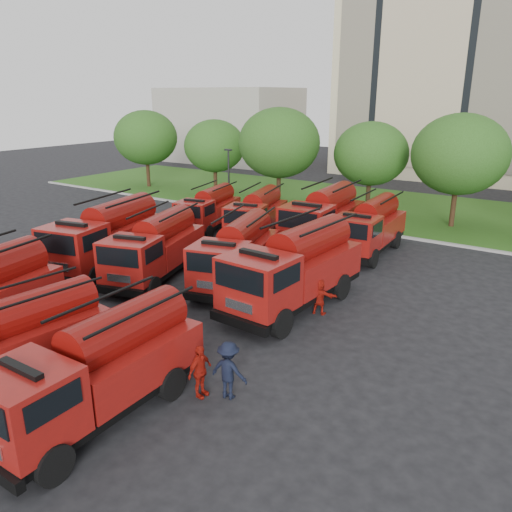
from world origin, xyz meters
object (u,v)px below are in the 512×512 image
Objects in this scene: fire_truck_2 at (10,342)px; fire_truck_7 at (295,268)px; fire_truck_6 at (238,253)px; fire_truck_8 at (209,210)px; fire_truck_11 at (370,227)px; fire_truck_9 at (257,215)px; firefighter_3 at (229,397)px; fire_truck_3 at (100,368)px; firefighter_4 at (84,280)px; fire_truck_5 at (156,248)px; fire_truck_4 at (108,236)px; firefighter_2 at (201,396)px; fire_truck_10 at (324,217)px; firefighter_5 at (319,313)px.

fire_truck_2 is 0.83× the size of fire_truck_7.
fire_truck_8 is (-7.88, 7.43, -0.16)m from fire_truck_6.
fire_truck_8 is 0.95× the size of fire_truck_11.
fire_truck_6 is 8.77m from fire_truck_9.
fire_truck_11 reaches higher than fire_truck_9.
fire_truck_6 reaches higher than firefighter_3.
fire_truck_6 is at bearing -56.34° from fire_truck_8.
fire_truck_11 is at bearing -6.75° from fire_truck_8.
fire_truck_11 is 17.09m from firefighter_3.
firefighter_3 is (2.54, 2.85, -1.59)m from fire_truck_3.
fire_truck_7 is 14.25m from fire_truck_8.
fire_truck_5 is at bearing -81.71° from firefighter_4.
fire_truck_4 is 10.27m from fire_truck_9.
fire_truck_11 is at bearing 83.86° from fire_truck_2.
firefighter_2 is at bearing -76.23° from fire_truck_6.
fire_truck_7 reaches higher than firefighter_4.
firefighter_4 is (-9.99, 7.00, -1.59)m from fire_truck_3.
fire_truck_10 is (1.31, 19.96, 0.33)m from fire_truck_2.
fire_truck_2 reaches higher than firefighter_3.
fire_truck_4 reaches higher than fire_truck_6.
firefighter_4 is (0.96, -11.49, -1.48)m from fire_truck_8.
fire_truck_7 reaches higher than firefighter_3.
fire_truck_11 is at bearing -90.79° from firefighter_5.
firefighter_4 is (-6.11, 7.43, -1.50)m from fire_truck_2.
fire_truck_5 is at bearing 51.86° from firefighter_2.
fire_truck_2 is 0.95× the size of fire_truck_9.
fire_truck_4 is at bearing -99.37° from fire_truck_8.
fire_truck_2 is 3.82× the size of firefighter_2.
fire_truck_2 is 7.36m from firefighter_3.
fire_truck_5 reaches higher than firefighter_4.
fire_truck_5 is at bearing -173.10° from fire_truck_6.
fire_truck_8 is at bearing -176.21° from fire_truck_11.
firefighter_2 is 0.97× the size of firefighter_4.
fire_truck_3 is at bearing -69.57° from fire_truck_5.
fire_truck_7 is at bearing -82.11° from firefighter_3.
fire_truck_11 is 4.43× the size of firefighter_5.
fire_truck_3 reaches higher than firefighter_5.
firefighter_3 is at bearing -62.22° from fire_truck_8.
fire_truck_10 reaches higher than fire_truck_4.
fire_truck_7 reaches higher than fire_truck_10.
fire_truck_9 reaches higher than firefighter_5.
firefighter_3 is 1.19× the size of firefighter_5.
firefighter_4 is (-10.65, -3.24, -1.83)m from fire_truck_7.
fire_truck_7 reaches higher than firefighter_2.
firefighter_3 is (9.62, -6.57, -1.65)m from fire_truck_5.
firefighter_5 is at bearing -1.37° from firefighter_2.
fire_truck_3 is 21.49m from fire_truck_8.
fire_truck_4 is 13.96m from firefighter_2.
fire_truck_3 is at bearing -83.98° from fire_truck_9.
fire_truck_6 is at bearing -20.58° from firefighter_5.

